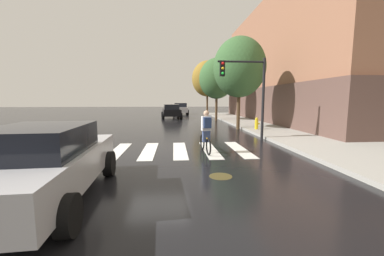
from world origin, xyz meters
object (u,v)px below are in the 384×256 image
object	(u,v)px
sedan_far	(180,108)
cyclist	(206,132)
sedan_near	(44,162)
sedan_mid	(171,111)
traffic_light_near	(248,85)
fire_hydrant	(257,123)
street_tree_far	(207,79)
street_tree_near	(239,67)
street_tree_mid	(217,79)
manhole_cover	(221,176)

from	to	relation	value
sedan_far	cyclist	size ratio (longest dim) A/B	2.75
sedan_far	sedan_near	bearing A→B (deg)	-97.28
sedan_mid	traffic_light_near	world-z (taller)	traffic_light_near
sedan_mid	fire_hydrant	xyz separation A→B (m)	(5.76, -11.48, -0.28)
street_tree_far	sedan_far	bearing A→B (deg)	137.08
cyclist	fire_hydrant	bearing A→B (deg)	54.84
fire_hydrant	street_tree_far	bearing A→B (deg)	94.09
street_tree_near	cyclist	bearing A→B (deg)	-114.78
sedan_far	street_tree_far	size ratio (longest dim) A/B	0.66
sedan_mid	traffic_light_near	size ratio (longest dim) A/B	1.12
street_tree_mid	sedan_mid	bearing A→B (deg)	143.38
traffic_light_near	street_tree_mid	world-z (taller)	street_tree_mid
street_tree_near	street_tree_mid	bearing A→B (deg)	92.34
manhole_cover	sedan_near	size ratio (longest dim) A/B	0.14
sedan_near	sedan_far	xyz separation A→B (m)	(3.66, 28.64, 0.02)
sedan_near	street_tree_mid	xyz separation A→B (m)	(6.94, 18.21, 3.35)
manhole_cover	sedan_far	size ratio (longest dim) A/B	0.14
manhole_cover	cyclist	size ratio (longest dim) A/B	0.37
manhole_cover	sedan_mid	world-z (taller)	sedan_mid
cyclist	street_tree_mid	bearing A→B (deg)	77.98
traffic_light_near	fire_hydrant	xyz separation A→B (m)	(1.71, 3.25, -2.33)
sedan_near	street_tree_near	world-z (taller)	street_tree_near
sedan_mid	manhole_cover	bearing A→B (deg)	-85.66
manhole_cover	sedan_near	distance (m)	4.22
sedan_far	cyclist	bearing A→B (deg)	-89.35
sedan_far	street_tree_mid	xyz separation A→B (m)	(3.29, -10.43, 3.33)
sedan_near	sedan_far	distance (m)	28.88
street_tree_near	street_tree_far	bearing A→B (deg)	90.66
manhole_cover	street_tree_far	bearing A→B (deg)	82.68
street_tree_mid	traffic_light_near	bearing A→B (deg)	-92.46
manhole_cover	sedan_mid	bearing A→B (deg)	94.34
traffic_light_near	sedan_near	bearing A→B (deg)	-133.28
sedan_mid	street_tree_far	distance (m)	7.26
sedan_mid	street_tree_far	bearing A→B (deg)	39.85
sedan_near	fire_hydrant	size ratio (longest dim) A/B	6.02
sedan_mid	cyclist	world-z (taller)	cyclist
manhole_cover	sedan_far	distance (m)	27.42
sedan_near	sedan_far	size ratio (longest dim) A/B	1.00
sedan_far	sedan_mid	bearing A→B (deg)	-100.07
cyclist	street_tree_mid	xyz separation A→B (m)	(3.01, 14.11, 3.32)
sedan_near	sedan_far	bearing A→B (deg)	82.72
sedan_mid	cyclist	size ratio (longest dim) A/B	2.74
sedan_far	street_tree_near	distance (m)	18.11
cyclist	street_tree_near	world-z (taller)	street_tree_near
sedan_far	cyclist	distance (m)	24.55
street_tree_near	street_tree_far	world-z (taller)	street_tree_far
street_tree_near	street_tree_mid	world-z (taller)	street_tree_near
street_tree_far	street_tree_near	bearing A→B (deg)	-89.34
sedan_near	traffic_light_near	world-z (taller)	traffic_light_near
manhole_cover	street_tree_near	xyz separation A→B (m)	(3.28, 9.99, 4.31)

